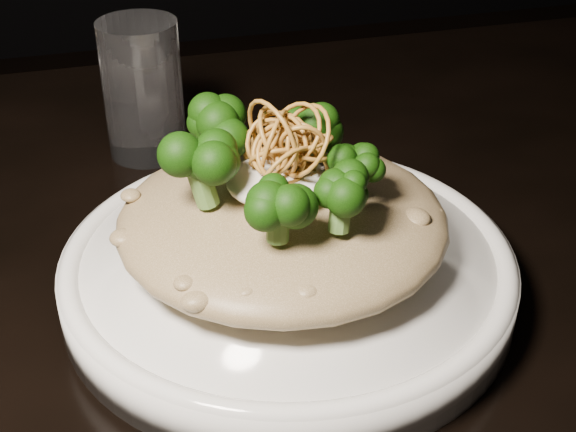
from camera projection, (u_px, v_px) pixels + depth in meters
name	position (u px, v px, depth m)	size (l,w,h in m)	color
table	(287.00, 373.00, 0.56)	(1.10, 0.80, 0.75)	black
plate	(288.00, 272.00, 0.49)	(0.27, 0.27, 0.03)	white
risotto	(282.00, 219.00, 0.48)	(0.20, 0.20, 0.04)	brown
broccoli	(285.00, 155.00, 0.44)	(0.14, 0.14, 0.05)	black
cheese	(278.00, 180.00, 0.46)	(0.06, 0.06, 0.02)	white
shallots	(291.00, 142.00, 0.44)	(0.05, 0.05, 0.03)	brown
drinking_glass	(143.00, 90.00, 0.63)	(0.06, 0.06, 0.11)	white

